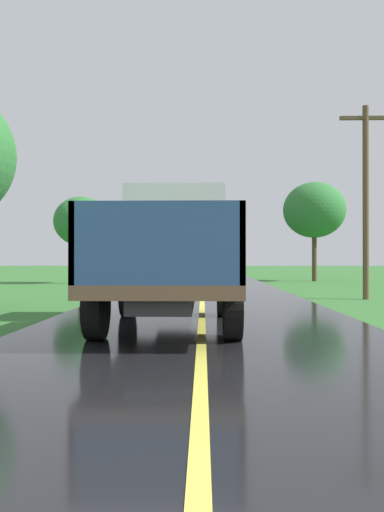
# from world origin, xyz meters

# --- Properties ---
(banana_truck_near) EXTENTS (2.38, 5.82, 2.80)m
(banana_truck_near) POSITION_xyz_m (-0.58, 9.96, 1.48)
(banana_truck_near) COLOR #2D2D30
(banana_truck_near) RESTS_ON road_surface
(utility_pole_roadside) EXTENTS (1.68, 0.20, 6.36)m
(utility_pole_roadside) POSITION_xyz_m (5.37, 16.74, 3.42)
(utility_pole_roadside) COLOR brown
(utility_pole_roadside) RESTS_ON ground
(roadside_tree_mid_right) EXTENTS (2.94, 2.94, 4.69)m
(roadside_tree_mid_right) POSITION_xyz_m (-6.57, 27.55, 3.35)
(roadside_tree_mid_right) COLOR #4C3823
(roadside_tree_mid_right) RESTS_ON ground
(roadside_tree_far_left) EXTENTS (3.69, 3.69, 5.91)m
(roadside_tree_far_left) POSITION_xyz_m (6.67, 30.74, 4.24)
(roadside_tree_far_left) COLOR #4C3823
(roadside_tree_far_left) RESTS_ON ground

